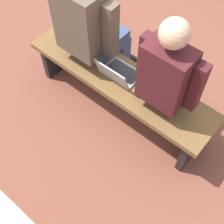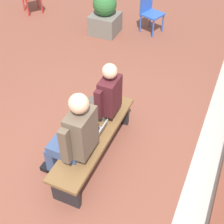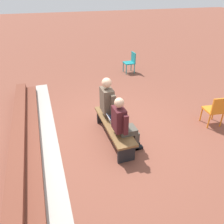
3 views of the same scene
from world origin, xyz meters
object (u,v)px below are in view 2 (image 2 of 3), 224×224
Objects in this scene: bench at (94,140)px; person_adult at (74,137)px; laptop at (95,133)px; planter at (105,14)px; plastic_chair_mid_courtyard at (150,11)px; person_student at (103,100)px.

person_adult reaches higher than bench.
person_adult is 0.45m from laptop.
person_adult is 1.51× the size of planter.
plastic_chair_mid_courtyard reaches higher than bench.
laptop is at bearing 8.00° from plastic_chair_mid_courtyard.
bench is 3.93m from plastic_chair_mid_courtyard.
planter reaches higher than bench.
person_student reaches higher than planter.
person_student is 1.56× the size of plastic_chair_mid_courtyard.
planter is at bearing -157.46° from bench.
person_adult is 4.30m from plastic_chair_mid_courtyard.
plastic_chair_mid_courtyard is at bearing -172.16° from bench.
person_student is 1.39× the size of planter.
bench is at bearing -121.08° from laptop.
person_student is at bearing -170.03° from laptop.
plastic_chair_mid_courtyard is 1.01m from planter.
plastic_chair_mid_courtyard is (-4.27, -0.46, -0.27)m from person_adult.
planter is (-3.78, -1.34, -0.31)m from person_adult.
person_student reaches higher than laptop.
planter is (0.49, -0.87, -0.04)m from plastic_chair_mid_courtyard.
laptop is at bearing 9.97° from person_student.
person_student reaches higher than bench.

